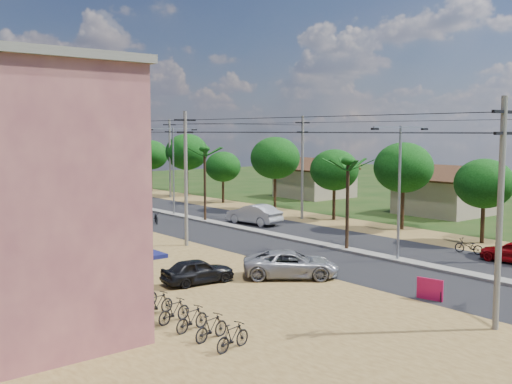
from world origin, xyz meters
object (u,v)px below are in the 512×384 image
Objects in this scene: moto_rider_east at (469,247)px; parked_scooter_row at (183,315)px; car_parked_dark at (198,272)px; roadside_sign at (430,290)px; car_parked_silver at (291,265)px; car_white_far at (111,209)px; car_silver_mid at (254,215)px.

moto_rider_east is 0.25× the size of parked_scooter_row.
car_parked_dark is 17.82m from moto_rider_east.
parked_scooter_row is at bearing 147.88° from roadside_sign.
car_parked_dark is at bearing 51.23° from parked_scooter_row.
car_parked_silver is 9.25m from parked_scooter_row.
parked_scooter_row reaches higher than moto_rider_east.
roadside_sign reaches higher than parked_scooter_row.
car_white_far reaches higher than moto_rider_east.
car_silver_mid is 18.04m from moto_rider_east.
roadside_sign is 11.40m from parked_scooter_row.
car_silver_mid is 13.39m from car_white_far.
car_parked_dark is at bearing -23.93° from moto_rider_east.
car_white_far is 3.05× the size of moto_rider_east.
moto_rider_east is 11.62m from roadside_sign.
parked_scooter_row is at bearing 147.25° from car_parked_dark.
moto_rider_east is (17.20, -4.65, -0.16)m from car_parked_dark.
car_white_far is 33.54m from roadside_sign.
car_parked_silver is at bearing 20.00° from parked_scooter_row.
car_parked_dark is 11.25m from roadside_sign.
car_white_far is at bearing 69.28° from parked_scooter_row.
car_parked_silver is 4.95m from car_parked_dark.
car_parked_dark is 2.07× the size of moto_rider_east.
car_white_far is 25.34m from car_parked_dark.
car_silver_mid reaches higher than moto_rider_east.
car_parked_silver is at bearing -20.36° from moto_rider_east.
moto_rider_east is 1.47× the size of roadside_sign.
moto_rider_east is 21.40m from parked_scooter_row.
roadside_sign is at bearing -71.87° from car_white_far.
roadside_sign is at bearing -138.67° from car_parked_dark.
moto_rider_east is at bearing 1.52° from parked_scooter_row.
roadside_sign is at bearing 14.14° from moto_rider_east.
car_silver_mid is 0.90× the size of car_white_far.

